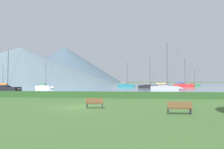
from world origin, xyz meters
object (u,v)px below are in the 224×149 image
at_px(sailboat_slip_3, 45,87).
at_px(sailboat_slip_5, 184,85).
at_px(park_bench_near_path, 180,107).
at_px(sailboat_slip_7, 194,85).
at_px(sailboat_slip_8, 6,89).
at_px(sailboat_slip_0, 149,86).
at_px(sailboat_slip_1, 2,86).
at_px(sailboat_slip_6, 126,85).
at_px(sailboat_slip_4, 165,88).
at_px(park_bench_under_tree, 94,103).

bearing_deg(sailboat_slip_3, sailboat_slip_5, 45.73).
relative_size(sailboat_slip_5, park_bench_near_path, 6.73).
bearing_deg(sailboat_slip_7, sailboat_slip_8, -122.28).
xyz_separation_m(sailboat_slip_0, sailboat_slip_1, (-61.33, 10.32, -0.08)).
distance_m(sailboat_slip_0, sailboat_slip_8, 43.89).
bearing_deg(sailboat_slip_6, sailboat_slip_3, -131.40).
xyz_separation_m(sailboat_slip_4, sailboat_slip_8, (-38.67, -11.57, -0.06)).
bearing_deg(sailboat_slip_3, sailboat_slip_7, 58.22).
relative_size(sailboat_slip_1, sailboat_slip_6, 0.92).
height_order(sailboat_slip_3, sailboat_slip_8, sailboat_slip_8).
bearing_deg(sailboat_slip_8, sailboat_slip_1, 131.00).
relative_size(sailboat_slip_3, sailboat_slip_8, 0.86).
height_order(sailboat_slip_5, park_bench_near_path, sailboat_slip_5).
bearing_deg(sailboat_slip_7, sailboat_slip_6, -136.11).
relative_size(sailboat_slip_5, sailboat_slip_8, 1.22).
relative_size(sailboat_slip_5, sailboat_slip_6, 1.13).
bearing_deg(sailboat_slip_0, sailboat_slip_4, -62.97).
relative_size(sailboat_slip_3, park_bench_near_path, 4.75).
xyz_separation_m(sailboat_slip_0, sailboat_slip_4, (3.53, -14.72, 0.07)).
distance_m(sailboat_slip_1, sailboat_slip_7, 90.04).
relative_size(sailboat_slip_0, sailboat_slip_5, 0.89).
distance_m(sailboat_slip_8, park_bench_near_path, 45.38).
distance_m(sailboat_slip_3, park_bench_under_tree, 51.69).
relative_size(sailboat_slip_0, sailboat_slip_3, 1.26).
relative_size(sailboat_slip_4, sailboat_slip_8, 1.34).
bearing_deg(park_bench_near_path, sailboat_slip_6, 96.08).
bearing_deg(sailboat_slip_6, sailboat_slip_5, 1.67).
bearing_deg(sailboat_slip_0, park_bench_near_path, -77.77).
distance_m(sailboat_slip_3, sailboat_slip_5, 53.58).
xyz_separation_m(sailboat_slip_3, sailboat_slip_4, (37.05, -5.95, 0.15)).
xyz_separation_m(sailboat_slip_5, park_bench_near_path, (-16.12, -70.81, -0.21)).
distance_m(sailboat_slip_0, sailboat_slip_1, 62.19).
distance_m(sailboat_slip_3, sailboat_slip_8, 17.60).
height_order(sailboat_slip_1, park_bench_near_path, sailboat_slip_1).
bearing_deg(park_bench_under_tree, sailboat_slip_0, 75.53).
relative_size(sailboat_slip_1, sailboat_slip_4, 0.74).
height_order(sailboat_slip_5, sailboat_slip_6, sailboat_slip_5).
bearing_deg(sailboat_slip_1, sailboat_slip_4, -8.12).
bearing_deg(sailboat_slip_7, sailboat_slip_5, -102.57).
distance_m(sailboat_slip_0, park_bench_near_path, 56.51).
bearing_deg(sailboat_slip_3, park_bench_under_tree, -40.44).
distance_m(sailboat_slip_7, park_bench_near_path, 96.80).
xyz_separation_m(sailboat_slip_1, park_bench_near_path, (60.05, -66.82, -0.04)).
distance_m(sailboat_slip_5, sailboat_slip_7, 24.52).
bearing_deg(sailboat_slip_8, sailboat_slip_7, 51.89).
height_order(sailboat_slip_5, sailboat_slip_8, sailboat_slip_5).
height_order(sailboat_slip_4, sailboat_slip_7, sailboat_slip_4).
bearing_deg(sailboat_slip_4, sailboat_slip_6, 126.19).
xyz_separation_m(sailboat_slip_1, sailboat_slip_6, (52.88, 5.16, 0.08)).
relative_size(sailboat_slip_6, park_bench_near_path, 5.97).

